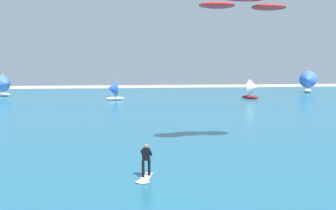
{
  "coord_description": "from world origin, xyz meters",
  "views": [
    {
      "loc": [
        -3.5,
        -2.77,
        5.64
      ],
      "look_at": [
        -0.58,
        19.17,
        3.46
      ],
      "focal_mm": 44.35,
      "sensor_mm": 36.0,
      "label": 1
    }
  ],
  "objects_px": {
    "kitesurfer": "(145,166)",
    "sailboat_far_left": "(308,81)",
    "sailboat_trailing": "(113,90)",
    "kite": "(243,3)",
    "sailboat_far_right": "(5,85)",
    "sailboat_anchored_offshore": "(253,89)"
  },
  "relations": [
    {
      "from": "sailboat_far_left",
      "to": "sailboat_trailing",
      "type": "xyz_separation_m",
      "value": [
        -38.02,
        -12.74,
        -0.63
      ]
    },
    {
      "from": "sailboat_far_left",
      "to": "sailboat_far_right",
      "type": "distance_m",
      "value": 56.62
    },
    {
      "from": "kite",
      "to": "sailboat_anchored_offshore",
      "type": "bearing_deg",
      "value": 69.77
    },
    {
      "from": "kitesurfer",
      "to": "sailboat_far_left",
      "type": "relative_size",
      "value": 0.42
    },
    {
      "from": "sailboat_anchored_offshore",
      "to": "sailboat_far_right",
      "type": "relative_size",
      "value": 0.84
    },
    {
      "from": "kitesurfer",
      "to": "sailboat_anchored_offshore",
      "type": "xyz_separation_m",
      "value": [
        20.74,
        44.25,
        0.99
      ]
    },
    {
      "from": "kite",
      "to": "sailboat_far_right",
      "type": "xyz_separation_m",
      "value": [
        -27.24,
        47.93,
        -7.69
      ]
    },
    {
      "from": "kitesurfer",
      "to": "sailboat_trailing",
      "type": "height_order",
      "value": "sailboat_trailing"
    },
    {
      "from": "kite",
      "to": "sailboat_far_left",
      "type": "relative_size",
      "value": 1.32
    },
    {
      "from": "kite",
      "to": "sailboat_trailing",
      "type": "height_order",
      "value": "kite"
    },
    {
      "from": "kitesurfer",
      "to": "sailboat_trailing",
      "type": "relative_size",
      "value": 0.59
    },
    {
      "from": "kitesurfer",
      "to": "sailboat_far_right",
      "type": "xyz_separation_m",
      "value": [
        -20.12,
        55.23,
        1.3
      ]
    },
    {
      "from": "kite",
      "to": "sailboat_anchored_offshore",
      "type": "relative_size",
      "value": 1.82
    },
    {
      "from": "sailboat_far_left",
      "to": "sailboat_anchored_offshore",
      "type": "distance_m",
      "value": 20.48
    },
    {
      "from": "kitesurfer",
      "to": "sailboat_trailing",
      "type": "bearing_deg",
      "value": 92.01
    },
    {
      "from": "kitesurfer",
      "to": "sailboat_trailing",
      "type": "distance_m",
      "value": 44.67
    },
    {
      "from": "kitesurfer",
      "to": "sailboat_anchored_offshore",
      "type": "bearing_deg",
      "value": 64.89
    },
    {
      "from": "kite",
      "to": "sailboat_far_right",
      "type": "bearing_deg",
      "value": 119.61
    },
    {
      "from": "sailboat_anchored_offshore",
      "to": "sailboat_far_left",
      "type": "bearing_deg",
      "value": 39.84
    },
    {
      "from": "sailboat_far_left",
      "to": "sailboat_trailing",
      "type": "height_order",
      "value": "sailboat_far_left"
    },
    {
      "from": "sailboat_trailing",
      "to": "sailboat_anchored_offshore",
      "type": "distance_m",
      "value": 22.31
    },
    {
      "from": "sailboat_far_left",
      "to": "sailboat_anchored_offshore",
      "type": "height_order",
      "value": "sailboat_far_left"
    }
  ]
}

